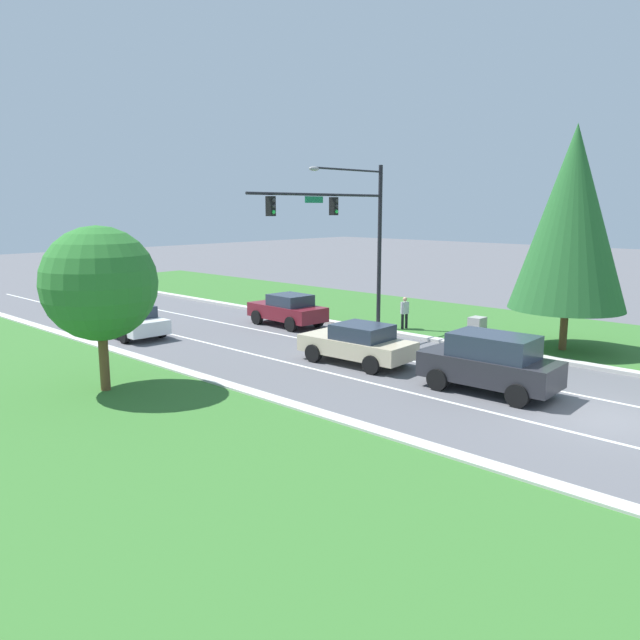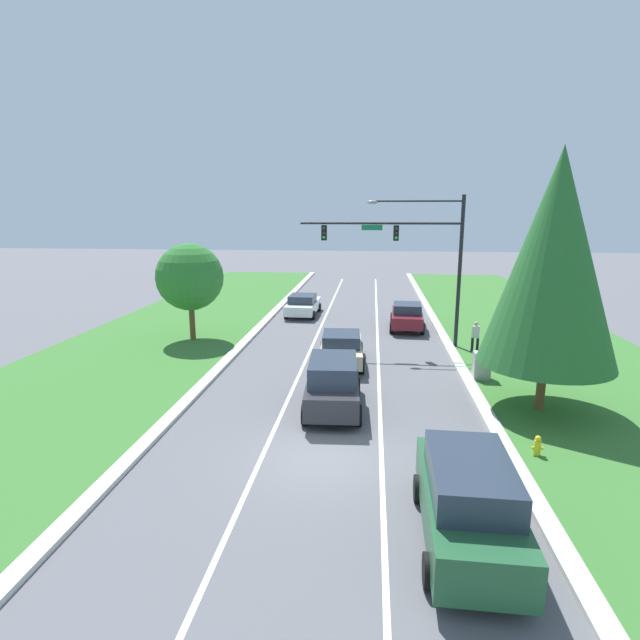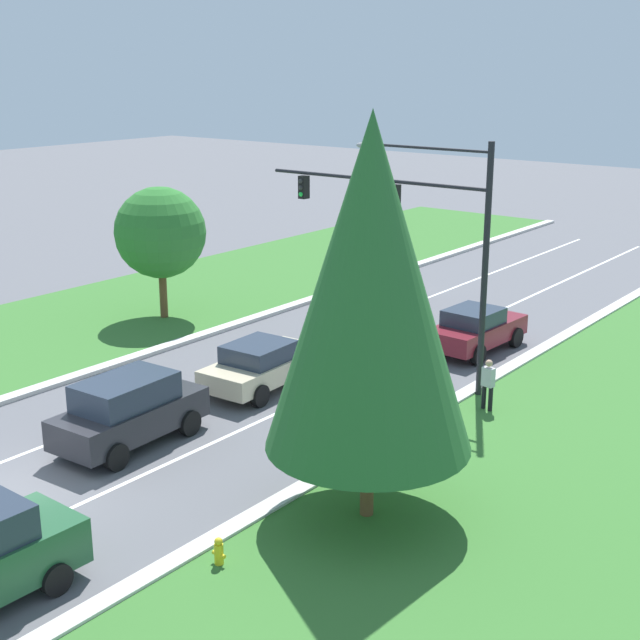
# 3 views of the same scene
# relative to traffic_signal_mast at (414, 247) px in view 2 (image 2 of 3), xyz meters

# --- Properties ---
(ground_plane) EXTENTS (160.00, 160.00, 0.00)m
(ground_plane) POSITION_rel_traffic_signal_mast_xyz_m (-3.56, -13.06, -5.42)
(ground_plane) COLOR #5B5B60
(curb_strip_right) EXTENTS (0.50, 90.00, 0.15)m
(curb_strip_right) POSITION_rel_traffic_signal_mast_xyz_m (2.09, -13.06, -5.35)
(curb_strip_right) COLOR beige
(curb_strip_right) RESTS_ON ground_plane
(curb_strip_left) EXTENTS (0.50, 90.00, 0.15)m
(curb_strip_left) POSITION_rel_traffic_signal_mast_xyz_m (-9.21, -13.06, -5.35)
(curb_strip_left) COLOR beige
(curb_strip_left) RESTS_ON ground_plane
(lane_stripe_inner_left) EXTENTS (0.14, 81.00, 0.01)m
(lane_stripe_inner_left) POSITION_rel_traffic_signal_mast_xyz_m (-5.36, -13.06, -5.42)
(lane_stripe_inner_left) COLOR white
(lane_stripe_inner_left) RESTS_ON ground_plane
(lane_stripe_inner_right) EXTENTS (0.14, 81.00, 0.01)m
(lane_stripe_inner_right) POSITION_rel_traffic_signal_mast_xyz_m (-1.76, -13.06, -5.42)
(lane_stripe_inner_right) COLOR white
(lane_stripe_inner_right) RESTS_ON ground_plane
(traffic_signal_mast) EXTENTS (8.56, 0.41, 8.10)m
(traffic_signal_mast) POSITION_rel_traffic_signal_mast_xyz_m (0.00, 0.00, 0.00)
(traffic_signal_mast) COLOR black
(traffic_signal_mast) RESTS_ON ground_plane
(charcoal_suv) EXTENTS (2.26, 4.61, 1.99)m
(charcoal_suv) POSITION_rel_traffic_signal_mast_xyz_m (-3.52, -9.36, -4.39)
(charcoal_suv) COLOR #28282D
(charcoal_suv) RESTS_ON ground_plane
(forest_suv) EXTENTS (2.17, 4.88, 2.05)m
(forest_suv) POSITION_rel_traffic_signal_mast_xyz_m (0.05, -16.68, -4.37)
(forest_suv) COLOR #235633
(forest_suv) RESTS_ON ground_plane
(white_sedan) EXTENTS (2.26, 4.70, 1.50)m
(white_sedan) POSITION_rel_traffic_signal_mast_xyz_m (-7.00, 7.74, -4.66)
(white_sedan) COLOR white
(white_sedan) RESTS_ON ground_plane
(champagne_sedan) EXTENTS (2.32, 4.70, 1.60)m
(champagne_sedan) POSITION_rel_traffic_signal_mast_xyz_m (-3.56, -3.66, -4.60)
(champagne_sedan) COLOR beige
(champagne_sedan) RESTS_ON ground_plane
(burgundy_sedan) EXTENTS (2.25, 4.47, 1.66)m
(burgundy_sedan) POSITION_rel_traffic_signal_mast_xyz_m (0.08, 4.13, -4.56)
(burgundy_sedan) COLOR maroon
(burgundy_sedan) RESTS_ON ground_plane
(utility_cabinet) EXTENTS (0.70, 0.60, 1.27)m
(utility_cabinet) POSITION_rel_traffic_signal_mast_xyz_m (2.69, -5.38, -4.78)
(utility_cabinet) COLOR #9E9E99
(utility_cabinet) RESTS_ON ground_plane
(pedestrian) EXTENTS (0.42, 0.29, 1.69)m
(pedestrian) POSITION_rel_traffic_signal_mast_xyz_m (3.26, -1.01, -4.48)
(pedestrian) COLOR black
(pedestrian) RESTS_ON ground_plane
(fire_hydrant) EXTENTS (0.34, 0.20, 0.70)m
(fire_hydrant) POSITION_rel_traffic_signal_mast_xyz_m (2.90, -12.42, -5.08)
(fire_hydrant) COLOR gold
(fire_hydrant) RESTS_ON ground_plane
(conifer_near_right_tree) EXTENTS (4.76, 4.76, 9.46)m
(conifer_near_right_tree) POSITION_rel_traffic_signal_mast_xyz_m (4.13, -8.69, 0.23)
(conifer_near_right_tree) COLOR brown
(conifer_near_right_tree) RESTS_ON ground_plane
(oak_near_left_tree) EXTENTS (3.75, 3.75, 5.54)m
(oak_near_left_tree) POSITION_rel_traffic_signal_mast_xyz_m (-12.31, 0.00, -1.77)
(oak_near_left_tree) COLOR brown
(oak_near_left_tree) RESTS_ON ground_plane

